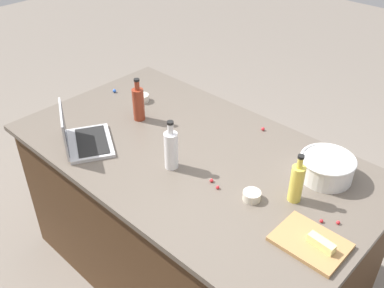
% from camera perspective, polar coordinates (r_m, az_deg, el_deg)
% --- Properties ---
extents(ground_plane, '(12.00, 12.00, 0.00)m').
position_cam_1_polar(ground_plane, '(2.82, -0.00, -16.08)').
color(ground_plane, slate).
extents(island_counter, '(1.88, 1.08, 0.90)m').
position_cam_1_polar(island_counter, '(2.49, -0.00, -9.48)').
color(island_counter, '#4C331E').
rests_on(island_counter, ground).
extents(laptop, '(0.38, 0.35, 0.22)m').
position_cam_1_polar(laptop, '(2.30, -14.33, 0.76)').
color(laptop, '#B7B7BC').
rests_on(laptop, island_counter).
extents(mixing_bowl_large, '(0.26, 0.26, 0.11)m').
position_cam_1_polar(mixing_bowl_large, '(2.10, 17.31, -2.93)').
color(mixing_bowl_large, white).
rests_on(mixing_bowl_large, island_counter).
extents(bottle_soy, '(0.07, 0.07, 0.25)m').
position_cam_1_polar(bottle_soy, '(2.44, -7.07, 5.34)').
color(bottle_soy, maroon).
rests_on(bottle_soy, island_counter).
extents(bottle_oil, '(0.06, 0.06, 0.24)m').
position_cam_1_polar(bottle_oil, '(1.92, 13.60, -4.94)').
color(bottle_oil, '#DBC64C').
rests_on(bottle_oil, island_counter).
extents(bottle_vinegar, '(0.07, 0.07, 0.26)m').
position_cam_1_polar(bottle_vinegar, '(2.05, -2.77, -0.69)').
color(bottle_vinegar, white).
rests_on(bottle_vinegar, island_counter).
extents(cutting_board, '(0.28, 0.21, 0.02)m').
position_cam_1_polar(cutting_board, '(1.79, 15.30, -12.37)').
color(cutting_board, '#AD7F4C').
rests_on(cutting_board, island_counter).
extents(butter_stick_left, '(0.11, 0.04, 0.04)m').
position_cam_1_polar(butter_stick_left, '(1.76, 16.66, -12.41)').
color(butter_stick_left, '#F4E58C').
rests_on(butter_stick_left, cutting_board).
extents(ramekin_small, '(0.08, 0.08, 0.04)m').
position_cam_1_polar(ramekin_small, '(2.67, -6.59, 6.06)').
color(ramekin_small, beige).
rests_on(ramekin_small, island_counter).
extents(ramekin_medium, '(0.08, 0.08, 0.04)m').
position_cam_1_polar(ramekin_medium, '(1.93, 7.87, -6.76)').
color(ramekin_medium, beige).
rests_on(ramekin_medium, island_counter).
extents(candy_0, '(0.02, 0.02, 0.02)m').
position_cam_1_polar(candy_0, '(2.40, 9.33, 1.97)').
color(candy_0, red).
rests_on(candy_0, island_counter).
extents(candy_1, '(0.02, 0.02, 0.02)m').
position_cam_1_polar(candy_1, '(2.01, 2.60, -4.82)').
color(candy_1, red).
rests_on(candy_1, island_counter).
extents(candy_2, '(0.02, 0.02, 0.02)m').
position_cam_1_polar(candy_2, '(2.80, -10.18, 6.91)').
color(candy_2, blue).
rests_on(candy_2, island_counter).
extents(candy_3, '(0.02, 0.02, 0.02)m').
position_cam_1_polar(candy_3, '(1.91, 18.69, -9.77)').
color(candy_3, red).
rests_on(candy_3, island_counter).
extents(candy_4, '(0.02, 0.02, 0.02)m').
position_cam_1_polar(candy_4, '(1.98, 3.39, -5.72)').
color(candy_4, red).
rests_on(candy_4, island_counter).
extents(candy_5, '(0.02, 0.02, 0.02)m').
position_cam_1_polar(candy_5, '(2.16, 14.34, -2.74)').
color(candy_5, '#CC3399').
rests_on(candy_5, island_counter).
extents(candy_6, '(0.02, 0.02, 0.02)m').
position_cam_1_polar(candy_6, '(1.89, 16.68, -9.68)').
color(candy_6, red).
rests_on(candy_6, island_counter).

